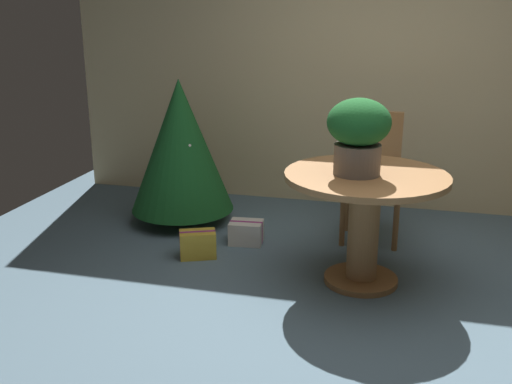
{
  "coord_description": "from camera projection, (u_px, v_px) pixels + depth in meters",
  "views": [
    {
      "loc": [
        0.19,
        -3.31,
        1.78
      ],
      "look_at": [
        -0.71,
        0.19,
        0.67
      ],
      "focal_mm": 41.65,
      "sensor_mm": 36.0,
      "label": 1
    }
  ],
  "objects": [
    {
      "name": "ground_plane",
      "position": [
        361.0,
        313.0,
        3.64
      ],
      "size": [
        6.6,
        6.6,
        0.0
      ],
      "primitive_type": "plane",
      "color": "slate"
    },
    {
      "name": "holiday_tree",
      "position": [
        181.0,
        146.0,
        5.01
      ],
      "size": [
        0.88,
        0.88,
        1.24
      ],
      "color": "brown",
      "rests_on": "ground_plane"
    },
    {
      "name": "wooden_chair_far",
      "position": [
        374.0,
        168.0,
        4.69
      ],
      "size": [
        0.45,
        0.39,
        1.02
      ],
      "color": "#9E6B3D",
      "rests_on": "ground_plane"
    },
    {
      "name": "flower_vase",
      "position": [
        359.0,
        132.0,
        3.73
      ],
      "size": [
        0.4,
        0.4,
        0.49
      ],
      "color": "#665B51",
      "rests_on": "round_dining_table"
    },
    {
      "name": "round_dining_table",
      "position": [
        365.0,
        207.0,
        3.9
      ],
      "size": [
        1.07,
        1.07,
        0.77
      ],
      "color": "#9E6B3D",
      "rests_on": "ground_plane"
    },
    {
      "name": "gift_box_gold",
      "position": [
        198.0,
        244.0,
        4.44
      ],
      "size": [
        0.31,
        0.25,
        0.2
      ],
      "color": "gold",
      "rests_on": "ground_plane"
    },
    {
      "name": "back_wall_panel",
      "position": [
        389.0,
        66.0,
        5.29
      ],
      "size": [
        6.0,
        0.1,
        2.6
      ],
      "primitive_type": "cube",
      "color": "beige",
      "rests_on": "ground_plane"
    },
    {
      "name": "gift_box_cream",
      "position": [
        246.0,
        232.0,
        4.71
      ],
      "size": [
        0.27,
        0.22,
        0.18
      ],
      "color": "silver",
      "rests_on": "ground_plane"
    }
  ]
}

